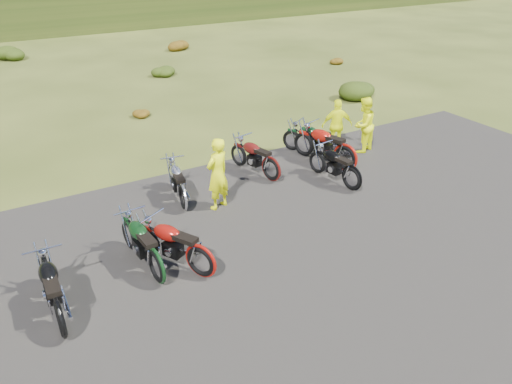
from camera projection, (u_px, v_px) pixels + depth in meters
ground at (282, 226)px, 11.74m from camera, size 300.00×300.00×0.00m
gravel_pad at (335, 270)px, 10.21m from camera, size 20.00×12.00×0.04m
hill_slope at (13, 2)px, 50.13m from camera, size 300.00×45.97×9.37m
shrub_3 at (11, 51)px, 26.87m from camera, size 1.56×1.56×0.92m
shrub_4 at (139, 112)px, 18.52m from camera, size 0.77×0.77×0.45m
shrub_5 at (162, 70)px, 23.84m from camera, size 1.03×1.03×0.61m
shrub_6 at (177, 43)px, 29.17m from camera, size 1.30×1.30×0.77m
shrub_7 at (358, 87)px, 20.67m from camera, size 1.56×1.56×0.92m
shrub_8 at (334, 60)px, 26.14m from camera, size 0.77×0.77×0.45m
motorcycle_0 at (64, 336)px, 8.53m from camera, size 0.74×2.10×1.09m
motorcycle_1 at (202, 277)px, 9.98m from camera, size 1.62×2.16×1.09m
motorcycle_2 at (159, 282)px, 9.83m from camera, size 0.86×2.14×1.10m
motorcycle_3 at (184, 210)px, 12.40m from camera, size 0.94×1.99×1.00m
motorcycle_4 at (271, 181)px, 13.83m from camera, size 1.12×2.11×1.05m
motorcycle_5 at (351, 191)px, 13.34m from camera, size 0.90×2.04×1.03m
motorcycle_6 at (344, 171)px, 14.44m from camera, size 1.37×2.40×1.20m
motorcycle_7 at (331, 160)px, 15.17m from camera, size 1.58×2.08×1.05m
person_middle at (218, 175)px, 12.07m from camera, size 0.78×0.64×1.83m
person_right_a at (363, 126)px, 15.32m from camera, size 1.00×0.89×1.73m
person_right_b at (337, 126)px, 15.43m from camera, size 1.03×0.75×1.63m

